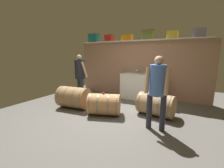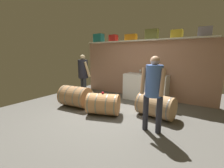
# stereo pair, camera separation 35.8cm
# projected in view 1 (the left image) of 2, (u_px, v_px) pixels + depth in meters

# --- Properties ---
(ground_plane) EXTENTS (6.31, 7.89, 0.02)m
(ground_plane) POSITION_uv_depth(u_px,v_px,m) (118.00, 110.00, 4.54)
(ground_plane) COLOR #5B5953
(back_wall_panel) EXTENTS (5.11, 0.10, 2.10)m
(back_wall_panel) POSITION_uv_depth(u_px,v_px,m) (138.00, 69.00, 5.86)
(back_wall_panel) COLOR tan
(back_wall_panel) RESTS_ON ground
(high_shelf_board) EXTENTS (4.70, 0.40, 0.03)m
(high_shelf_board) POSITION_uv_depth(u_px,v_px,m) (138.00, 41.00, 5.52)
(high_shelf_board) COLOR white
(high_shelf_board) RESTS_ON back_wall_panel
(toolcase_teal) EXTENTS (0.44, 0.27, 0.34)m
(toolcase_teal) POSITION_uv_depth(u_px,v_px,m) (94.00, 38.00, 6.39)
(toolcase_teal) COLOR teal
(toolcase_teal) RESTS_ON high_shelf_board
(toolcase_red) EXTENTS (0.31, 0.25, 0.26)m
(toolcase_red) POSITION_uv_depth(u_px,v_px,m) (109.00, 38.00, 6.05)
(toolcase_red) COLOR red
(toolcase_red) RESTS_ON high_shelf_board
(toolcase_orange) EXTENTS (0.44, 0.23, 0.23)m
(toolcase_orange) POSITION_uv_depth(u_px,v_px,m) (127.00, 38.00, 5.69)
(toolcase_orange) COLOR orange
(toolcase_orange) RESTS_ON high_shelf_board
(toolcase_olive) EXTENTS (0.43, 0.32, 0.34)m
(toolcase_olive) POSITION_uv_depth(u_px,v_px,m) (148.00, 35.00, 5.31)
(toolcase_olive) COLOR olive
(toolcase_olive) RESTS_ON high_shelf_board
(toolcase_yellow) EXTENTS (0.35, 0.25, 0.25)m
(toolcase_yellow) POSITION_uv_depth(u_px,v_px,m) (172.00, 35.00, 4.94)
(toolcase_yellow) COLOR yellow
(toolcase_yellow) RESTS_ON high_shelf_board
(toolcase_grey) EXTENTS (0.37, 0.23, 0.28)m
(toolcase_grey) POSITION_uv_depth(u_px,v_px,m) (199.00, 33.00, 4.58)
(toolcase_grey) COLOR gray
(toolcase_grey) RESTS_ON high_shelf_board
(work_cabinet) EXTENTS (1.53, 0.61, 0.94)m
(work_cabinet) POSITION_uv_depth(u_px,v_px,m) (142.00, 87.00, 5.51)
(work_cabinet) COLOR white
(work_cabinet) RESTS_ON ground
(wine_bottle_amber) EXTENTS (0.08, 0.08, 0.29)m
(wine_bottle_amber) POSITION_uv_depth(u_px,v_px,m) (160.00, 71.00, 5.30)
(wine_bottle_amber) COLOR brown
(wine_bottle_amber) RESTS_ON work_cabinet
(wine_bottle_dark) EXTENTS (0.07, 0.07, 0.31)m
(wine_bottle_dark) POSITION_uv_depth(u_px,v_px,m) (158.00, 71.00, 5.06)
(wine_bottle_dark) COLOR black
(wine_bottle_dark) RESTS_ON work_cabinet
(wine_bottle_green) EXTENTS (0.07, 0.07, 0.31)m
(wine_bottle_green) POSITION_uv_depth(u_px,v_px,m) (149.00, 71.00, 5.11)
(wine_bottle_green) COLOR #32542E
(wine_bottle_green) RESTS_ON work_cabinet
(wine_glass) EXTENTS (0.08, 0.08, 0.14)m
(wine_glass) POSITION_uv_depth(u_px,v_px,m) (137.00, 70.00, 5.74)
(wine_glass) COLOR white
(wine_glass) RESTS_ON work_cabinet
(wine_barrel_near) EXTENTS (1.00, 0.83, 0.59)m
(wine_barrel_near) POSITION_uv_depth(u_px,v_px,m) (104.00, 104.00, 4.11)
(wine_barrel_near) COLOR tan
(wine_barrel_near) RESTS_ON ground
(wine_barrel_far) EXTENTS (0.99, 0.74, 0.66)m
(wine_barrel_far) POSITION_uv_depth(u_px,v_px,m) (74.00, 97.00, 4.65)
(wine_barrel_far) COLOR #A5764B
(wine_barrel_far) RESTS_ON ground
(wine_barrel_flank) EXTENTS (1.00, 0.71, 0.61)m
(wine_barrel_flank) POSITION_uv_depth(u_px,v_px,m) (156.00, 105.00, 4.06)
(wine_barrel_flank) COLOR tan
(wine_barrel_flank) RESTS_ON ground
(tasting_cup) EXTENTS (0.06, 0.06, 0.04)m
(tasting_cup) POSITION_uv_depth(u_px,v_px,m) (104.00, 93.00, 4.05)
(tasting_cup) COLOR red
(tasting_cup) RESTS_ON wine_barrel_near
(winemaker_pouring) EXTENTS (0.52, 0.47, 1.62)m
(winemaker_pouring) POSITION_uv_depth(u_px,v_px,m) (80.00, 73.00, 5.34)
(winemaker_pouring) COLOR #262C35
(winemaker_pouring) RESTS_ON ground
(visitor_tasting) EXTENTS (0.47, 0.36, 1.60)m
(visitor_tasting) POSITION_uv_depth(u_px,v_px,m) (157.00, 86.00, 3.15)
(visitor_tasting) COLOR #2E2F3C
(visitor_tasting) RESTS_ON ground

